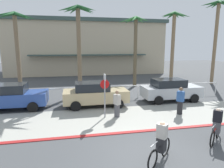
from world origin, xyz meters
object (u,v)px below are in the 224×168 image
object	(u,v)px
palm_tree_3	(135,33)
pedestrian_0	(117,105)
cyclist_black_1	(161,143)
palm_tree_2	(79,26)
car_blue_1	(11,96)
car_silver_3	(170,90)
palm_tree_1	(16,32)
palm_tree_4	(174,30)
cyclist_red_0	(217,126)
car_tan_2	(95,94)
stop_sign_bike_lane	(105,89)
pedestrian_1	(180,102)
palm_tree_5	(217,21)

from	to	relation	value
palm_tree_3	pedestrian_0	distance (m)	10.77
cyclist_black_1	pedestrian_0	size ratio (longest dim) A/B	0.94
palm_tree_2	car_blue_1	xyz separation A→B (m)	(-4.62, -3.52, -4.89)
car_silver_3	pedestrian_0	distance (m)	5.52
palm_tree_1	palm_tree_4	bearing A→B (deg)	-2.36
cyclist_red_0	cyclist_black_1	distance (m)	3.17
palm_tree_4	cyclist_red_0	distance (m)	13.49
car_tan_2	car_silver_3	distance (m)	5.81
stop_sign_bike_lane	palm_tree_2	bearing A→B (deg)	100.42
car_silver_3	cyclist_red_0	world-z (taller)	car_silver_3
car_silver_3	car_blue_1	bearing A→B (deg)	179.64
stop_sign_bike_lane	car_silver_3	xyz separation A→B (m)	(5.50, 2.67, -0.81)
car_blue_1	pedestrian_0	bearing A→B (deg)	-23.34
pedestrian_1	stop_sign_bike_lane	bearing A→B (deg)	175.93
palm_tree_3	pedestrian_1	size ratio (longest dim) A/B	4.24
palm_tree_1	car_silver_3	xyz separation A→B (m)	(12.12, -5.93, -4.56)
stop_sign_bike_lane	car_blue_1	world-z (taller)	stop_sign_bike_lane
cyclist_black_1	pedestrian_0	xyz separation A→B (m)	(-0.53, 4.73, 0.04)
palm_tree_4	cyclist_red_0	size ratio (longest dim) A/B	5.06
palm_tree_2	pedestrian_1	xyz separation A→B (m)	(5.73, -6.59, -4.98)
palm_tree_4	cyclist_black_1	world-z (taller)	palm_tree_4
car_blue_1	cyclist_black_1	world-z (taller)	car_blue_1
pedestrian_1	cyclist_black_1	bearing A→B (deg)	-126.88
stop_sign_bike_lane	palm_tree_5	bearing A→B (deg)	31.81
palm_tree_1	palm_tree_2	distance (m)	5.95
palm_tree_2	palm_tree_4	xyz separation A→B (m)	(9.51, 1.72, -0.03)
car_tan_2	pedestrian_0	size ratio (longest dim) A/B	2.75
car_blue_1	pedestrian_0	world-z (taller)	car_blue_1
palm_tree_3	palm_tree_5	xyz separation A→B (m)	(8.98, -0.37, 1.27)
palm_tree_4	car_tan_2	size ratio (longest dim) A/B	1.73
palm_tree_4	car_silver_3	world-z (taller)	palm_tree_4
palm_tree_1	cyclist_red_0	size ratio (longest dim) A/B	4.78
palm_tree_3	car_blue_1	size ratio (longest dim) A/B	1.62
stop_sign_bike_lane	cyclist_black_1	distance (m)	5.04
palm_tree_4	car_blue_1	xyz separation A→B (m)	(-14.14, -5.24, -4.87)
pedestrian_1	pedestrian_0	bearing A→B (deg)	176.01
palm_tree_4	pedestrian_1	xyz separation A→B (m)	(-3.78, -8.31, -4.96)
palm_tree_3	car_blue_1	xyz separation A→B (m)	(-10.36, -6.04, -4.65)
palm_tree_4	palm_tree_5	xyz separation A→B (m)	(5.20, 0.43, 1.05)
pedestrian_1	palm_tree_2	bearing A→B (deg)	131.04
palm_tree_4	cyclist_black_1	distance (m)	15.47
palm_tree_2	pedestrian_0	distance (m)	8.29
palm_tree_5	palm_tree_4	bearing A→B (deg)	-175.29
stop_sign_bike_lane	palm_tree_3	xyz separation A→B (m)	(4.58, 8.79, 3.84)
palm_tree_4	pedestrian_0	xyz separation A→B (m)	(-7.65, -8.04, -5.00)
palm_tree_3	car_blue_1	world-z (taller)	palm_tree_3
palm_tree_2	car_silver_3	bearing A→B (deg)	-28.35
car_tan_2	car_silver_3	size ratio (longest dim) A/B	1.00
palm_tree_5	car_blue_1	world-z (taller)	palm_tree_5
stop_sign_bike_lane	car_blue_1	size ratio (longest dim) A/B	0.58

